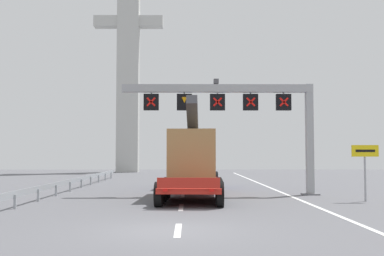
% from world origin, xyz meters
% --- Properties ---
extents(ground, '(112.00, 112.00, 0.00)m').
position_xyz_m(ground, '(0.00, 0.00, 0.00)').
color(ground, '#5B5B60').
extents(lane_markings, '(0.20, 44.94, 0.01)m').
position_xyz_m(lane_markings, '(0.27, 15.17, 0.01)').
color(lane_markings, silver).
rests_on(lane_markings, ground).
extents(edge_line_right, '(0.20, 63.00, 0.01)m').
position_xyz_m(edge_line_right, '(6.20, 12.00, 0.01)').
color(edge_line_right, silver).
rests_on(edge_line_right, ground).
extents(overhead_lane_gantry, '(11.20, 0.90, 6.63)m').
position_xyz_m(overhead_lane_gantry, '(3.58, 12.38, 5.11)').
color(overhead_lane_gantry, '#9EA0A5').
rests_on(overhead_lane_gantry, ground).
extents(heavy_haul_truck_red, '(3.57, 14.15, 5.30)m').
position_xyz_m(heavy_haul_truck_red, '(0.95, 13.62, 1.99)').
color(heavy_haul_truck_red, red).
rests_on(heavy_haul_truck_red, ground).
extents(exit_sign_yellow, '(1.33, 0.15, 2.76)m').
position_xyz_m(exit_sign_yellow, '(9.26, 8.61, 2.07)').
color(exit_sign_yellow, '#9EA0A5').
rests_on(exit_sign_yellow, ground).
extents(guardrail_left, '(0.13, 33.63, 0.76)m').
position_xyz_m(guardrail_left, '(-6.80, 14.82, 0.56)').
color(guardrail_left, '#999EA3').
rests_on(guardrail_left, ground).
extents(bridge_pylon_distant, '(9.00, 2.00, 31.70)m').
position_xyz_m(bridge_pylon_distant, '(-7.28, 46.16, 16.24)').
color(bridge_pylon_distant, '#B7B7B2').
rests_on(bridge_pylon_distant, ground).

